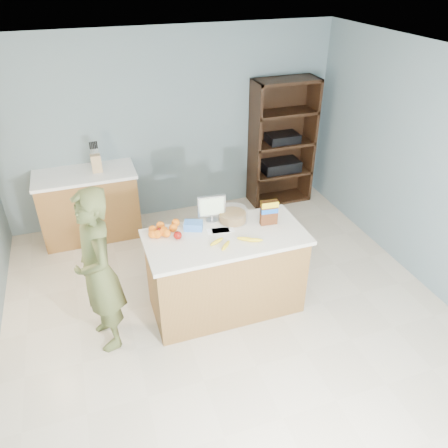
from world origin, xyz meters
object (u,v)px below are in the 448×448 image
object	(u,v)px
person	(98,272)
tv	(212,207)
cereal_box	(269,211)
shelving_unit	(280,144)
counter_peninsula	(226,275)

from	to	relation	value
person	tv	world-z (taller)	person
person	cereal_box	xyz separation A→B (m)	(1.69, 0.12, 0.24)
person	tv	xyz separation A→B (m)	(1.17, 0.36, 0.25)
tv	person	bearing A→B (deg)	-162.77
shelving_unit	cereal_box	distance (m)	2.27
counter_peninsula	person	world-z (taller)	person
shelving_unit	tv	bearing A→B (deg)	-132.38
shelving_unit	cereal_box	bearing A→B (deg)	-118.41
counter_peninsula	cereal_box	distance (m)	0.79
counter_peninsula	cereal_box	size ratio (longest dim) A/B	6.06
counter_peninsula	tv	bearing A→B (deg)	98.24
shelving_unit	cereal_box	xyz separation A→B (m)	(-1.08, -1.99, 0.19)
counter_peninsula	shelving_unit	world-z (taller)	shelving_unit
shelving_unit	cereal_box	size ratio (longest dim) A/B	6.99
shelving_unit	counter_peninsula	bearing A→B (deg)	-127.11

